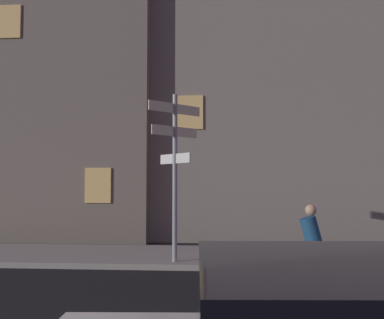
# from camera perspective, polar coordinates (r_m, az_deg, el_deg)

# --- Properties ---
(sidewalk_kerb) EXTENTS (40.00, 3.38, 0.14)m
(sidewalk_kerb) POSITION_cam_1_polar(r_m,az_deg,el_deg) (12.36, -4.04, -12.29)
(sidewalk_kerb) COLOR gray
(sidewalk_kerb) RESTS_ON ground_plane
(signpost) EXTENTS (1.15, 1.15, 4.11)m
(signpost) POSITION_cam_1_polar(r_m,az_deg,el_deg) (10.91, -2.21, -0.22)
(signpost) COLOR gray
(signpost) RESTS_ON sidewalk_kerb
(cyclist) EXTENTS (1.81, 0.38, 1.61)m
(cyclist) POSITION_cam_1_polar(r_m,az_deg,el_deg) (9.10, 14.81, -11.04)
(cyclist) COLOR black
(cyclist) RESTS_ON ground_plane
(building_left_block) EXTENTS (13.31, 8.86, 20.47)m
(building_left_block) POSITION_cam_1_polar(r_m,az_deg,el_deg) (22.99, -21.00, 17.83)
(building_left_block) COLOR #6B6056
(building_left_block) RESTS_ON ground_plane
(building_right_block) EXTENTS (13.14, 8.66, 18.46)m
(building_right_block) POSITION_cam_1_polar(r_m,az_deg,el_deg) (21.38, 14.69, 16.50)
(building_right_block) COLOR slate
(building_right_block) RESTS_ON ground_plane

